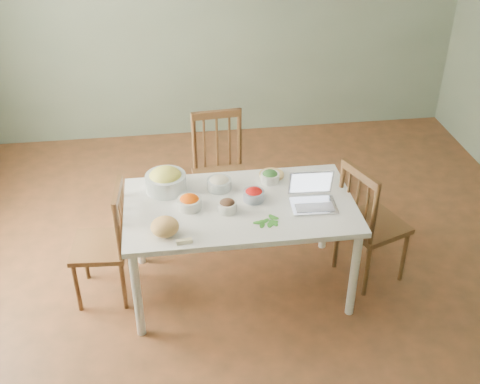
{
  "coord_description": "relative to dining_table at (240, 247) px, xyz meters",
  "views": [
    {
      "loc": [
        -0.66,
        -3.51,
        3.05
      ],
      "look_at": [
        -0.19,
        -0.12,
        0.85
      ],
      "focal_mm": 44.36,
      "sensor_mm": 36.0,
      "label": 1
    }
  ],
  "objects": [
    {
      "name": "floor",
      "position": [
        0.19,
        0.12,
        -0.38
      ],
      "size": [
        5.0,
        5.0,
        0.0
      ],
      "primitive_type": "cube",
      "color": "#48301D",
      "rests_on": "ground"
    },
    {
      "name": "wall_back",
      "position": [
        0.19,
        2.62,
        0.97
      ],
      "size": [
        5.0,
        0.0,
        2.7
      ],
      "primitive_type": "cube",
      "color": "#586654",
      "rests_on": "ground"
    },
    {
      "name": "dining_table",
      "position": [
        0.0,
        0.0,
        0.0
      ],
      "size": [
        1.6,
        0.9,
        0.75
      ],
      "primitive_type": null,
      "color": "white",
      "rests_on": "floor"
    },
    {
      "name": "chair_far",
      "position": [
        -0.04,
        0.79,
        0.13
      ],
      "size": [
        0.48,
        0.46,
        1.01
      ],
      "primitive_type": null,
      "rotation": [
        0.0,
        0.0,
        0.08
      ],
      "color": "#523417",
      "rests_on": "floor"
    },
    {
      "name": "chair_left",
      "position": [
        -1.0,
        0.07,
        0.08
      ],
      "size": [
        0.42,
        0.43,
        0.92
      ],
      "primitive_type": null,
      "rotation": [
        0.0,
        0.0,
        -1.65
      ],
      "color": "#523417",
      "rests_on": "floor"
    },
    {
      "name": "chair_right",
      "position": [
        1.0,
        0.02,
        0.12
      ],
      "size": [
        0.54,
        0.55,
        0.98
      ],
      "primitive_type": null,
      "rotation": [
        0.0,
        0.0,
        1.94
      ],
      "color": "#523417",
      "rests_on": "floor"
    },
    {
      "name": "bread_boule",
      "position": [
        -0.52,
        -0.28,
        0.44
      ],
      "size": [
        0.19,
        0.19,
        0.12
      ],
      "primitive_type": "ellipsoid",
      "rotation": [
        0.0,
        0.0,
        0.03
      ],
      "color": "tan",
      "rests_on": "dining_table"
    },
    {
      "name": "butter_stick",
      "position": [
        -0.41,
        -0.39,
        0.39
      ],
      "size": [
        0.1,
        0.04,
        0.03
      ],
      "primitive_type": "cube",
      "rotation": [
        0.0,
        0.0,
        0.13
      ],
      "color": "#FFF1C3",
      "rests_on": "dining_table"
    },
    {
      "name": "bowl_squash",
      "position": [
        -0.5,
        0.26,
        0.46
      ],
      "size": [
        0.33,
        0.33,
        0.17
      ],
      "primitive_type": null,
      "rotation": [
        0.0,
        0.0,
        -0.15
      ],
      "color": "gold",
      "rests_on": "dining_table"
    },
    {
      "name": "bowl_carrot",
      "position": [
        -0.35,
        0.0,
        0.42
      ],
      "size": [
        0.19,
        0.19,
        0.09
      ],
      "primitive_type": null,
      "rotation": [
        0.0,
        0.0,
        -0.15
      ],
      "color": "#DE4500",
      "rests_on": "dining_table"
    },
    {
      "name": "bowl_onion",
      "position": [
        -0.12,
        0.22,
        0.42
      ],
      "size": [
        0.22,
        0.22,
        0.1
      ],
      "primitive_type": null,
      "rotation": [
        0.0,
        0.0,
        -0.31
      ],
      "color": "white",
      "rests_on": "dining_table"
    },
    {
      "name": "bowl_mushroom",
      "position": [
        -0.1,
        -0.07,
        0.42
      ],
      "size": [
        0.16,
        0.16,
        0.09
      ],
      "primitive_type": null,
      "rotation": [
        0.0,
        0.0,
        -0.24
      ],
      "color": "black",
      "rests_on": "dining_table"
    },
    {
      "name": "bowl_redpep",
      "position": [
        0.1,
        0.04,
        0.42
      ],
      "size": [
        0.19,
        0.19,
        0.09
      ],
      "primitive_type": null,
      "rotation": [
        0.0,
        0.0,
        0.31
      ],
      "color": "#E90E00",
      "rests_on": "dining_table"
    },
    {
      "name": "bowl_broccoli",
      "position": [
        0.26,
        0.27,
        0.42
      ],
      "size": [
        0.16,
        0.16,
        0.09
      ],
      "primitive_type": null,
      "rotation": [
        0.0,
        0.0,
        0.12
      ],
      "color": "#16491A",
      "rests_on": "dining_table"
    },
    {
      "name": "flatbread",
      "position": [
        0.29,
        0.35,
        0.38
      ],
      "size": [
        0.22,
        0.22,
        0.02
      ],
      "primitive_type": "cylinder",
      "rotation": [
        0.0,
        0.0,
        0.21
      ],
      "color": "#DBB97F",
      "rests_on": "dining_table"
    },
    {
      "name": "basil_bunch",
      "position": [
        0.14,
        -0.24,
        0.39
      ],
      "size": [
        0.19,
        0.19,
        0.02
      ],
      "primitive_type": null,
      "color": "#2C701D",
      "rests_on": "dining_table"
    },
    {
      "name": "laptop",
      "position": [
        0.5,
        -0.1,
        0.48
      ],
      "size": [
        0.32,
        0.28,
        0.22
      ],
      "primitive_type": null,
      "rotation": [
        0.0,
        0.0,
        -0.04
      ],
      "color": "silver",
      "rests_on": "dining_table"
    }
  ]
}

